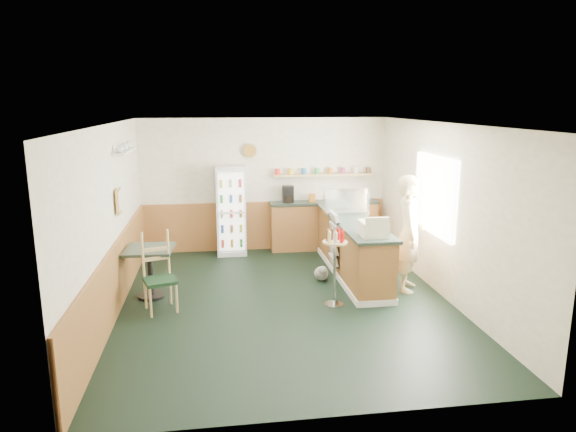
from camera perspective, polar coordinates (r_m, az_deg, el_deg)
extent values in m
plane|color=black|center=(8.00, -0.35, -9.50)|extent=(6.00, 6.00, 0.00)
cube|color=white|center=(10.54, -2.60, 3.50)|extent=(5.00, 0.02, 2.70)
cube|color=white|center=(7.68, -19.26, -0.59)|extent=(0.02, 6.00, 2.70)
cube|color=white|center=(8.31, 17.04, 0.52)|extent=(0.02, 6.00, 2.70)
cube|color=white|center=(7.42, -0.38, 10.28)|extent=(5.00, 6.00, 0.02)
cube|color=#A96336|center=(10.67, -2.53, -1.05)|extent=(4.98, 0.05, 1.00)
cube|color=#A96336|center=(7.90, -18.53, -6.60)|extent=(0.05, 5.98, 1.00)
cube|color=white|center=(8.52, 15.98, 2.24)|extent=(0.06, 1.45, 1.25)
cube|color=tan|center=(8.11, -18.29, 1.59)|extent=(0.03, 0.32, 0.38)
cube|color=white|center=(8.50, -17.71, 6.87)|extent=(0.18, 1.20, 0.03)
cylinder|color=#A26F28|center=(10.36, -4.26, 7.23)|extent=(0.26, 0.04, 0.26)
cube|color=#A96336|center=(9.10, 7.18, -3.68)|extent=(0.60, 2.95, 0.95)
cube|color=white|center=(9.23, 7.10, -6.21)|extent=(0.64, 2.97, 0.10)
cube|color=#2A3A30|center=(8.98, 7.26, -0.55)|extent=(0.68, 3.01, 0.05)
cube|color=#A96336|center=(10.69, 3.98, -1.17)|extent=(2.20, 0.38, 0.95)
cube|color=#2A3A30|center=(10.58, 4.02, 1.51)|extent=(2.24, 0.42, 0.05)
cube|color=tan|center=(10.56, 3.98, 4.60)|extent=(2.10, 0.22, 0.04)
cube|color=black|center=(10.41, -0.01, 2.46)|extent=(0.22, 0.18, 0.34)
cylinder|color=#B2664C|center=(10.40, -1.16, 4.95)|extent=(0.10, 0.10, 0.12)
cylinder|color=#B2664C|center=(10.43, 0.32, 4.98)|extent=(0.10, 0.10, 0.12)
cylinder|color=#B2664C|center=(10.48, 1.80, 5.00)|extent=(0.10, 0.10, 0.12)
cylinder|color=#B2664C|center=(10.53, 3.26, 5.02)|extent=(0.10, 0.10, 0.12)
cylinder|color=#B2664C|center=(10.58, 4.70, 5.04)|extent=(0.10, 0.10, 0.12)
cylinder|color=#B2664C|center=(10.65, 6.13, 5.06)|extent=(0.10, 0.10, 0.12)
cylinder|color=#B2664C|center=(10.72, 7.55, 5.07)|extent=(0.10, 0.10, 0.12)
cylinder|color=#B2664C|center=(10.79, 8.94, 5.08)|extent=(0.10, 0.10, 0.12)
cube|color=silver|center=(10.35, -6.37, 0.65)|extent=(0.58, 0.41, 1.77)
cube|color=white|center=(10.13, -6.33, 0.44)|extent=(0.49, 0.02, 1.56)
cube|color=silver|center=(10.06, -6.31, 0.36)|extent=(0.53, 0.02, 1.62)
cube|color=silver|center=(9.46, 6.43, 0.47)|extent=(0.78, 0.41, 0.05)
cube|color=silver|center=(9.42, 6.47, 1.79)|extent=(0.76, 0.39, 0.39)
cube|color=#EFE6C6|center=(7.90, 9.44, -1.40)|extent=(0.40, 0.42, 0.23)
imported|color=tan|center=(8.44, 13.34, -1.92)|extent=(0.66, 0.75, 1.89)
cylinder|color=silver|center=(7.91, 5.11, -9.73)|extent=(0.29, 0.29, 0.02)
cylinder|color=silver|center=(7.74, 5.18, -6.40)|extent=(0.04, 0.04, 0.97)
cylinder|color=tan|center=(7.60, 5.26, -2.93)|extent=(0.37, 0.37, 0.03)
cylinder|color=red|center=(7.60, 6.09, -2.19)|extent=(0.05, 0.05, 0.17)
cylinder|color=red|center=(7.67, 5.60, -2.04)|extent=(0.05, 0.05, 0.17)
cylinder|color=red|center=(7.67, 4.86, -2.04)|extent=(0.05, 0.05, 0.17)
cylinder|color=red|center=(7.59, 4.42, -2.18)|extent=(0.05, 0.05, 0.17)
cylinder|color=red|center=(7.50, 4.62, -2.37)|extent=(0.05, 0.05, 0.17)
cylinder|color=red|center=(7.46, 5.32, -2.46)|extent=(0.05, 0.05, 0.17)
cylinder|color=red|center=(7.51, 5.98, -2.37)|extent=(0.05, 0.05, 0.17)
cube|color=black|center=(9.01, 5.18, -5.30)|extent=(0.05, 0.47, 0.03)
cube|color=beige|center=(8.98, 5.07, -4.88)|extent=(0.09, 0.43, 0.16)
cube|color=black|center=(8.95, 5.21, -4.13)|extent=(0.05, 0.47, 0.03)
cube|color=beige|center=(8.93, 5.09, -3.71)|extent=(0.09, 0.43, 0.16)
cube|color=black|center=(8.90, 5.23, -2.94)|extent=(0.05, 0.47, 0.03)
cube|color=beige|center=(8.88, 5.12, -2.51)|extent=(0.09, 0.43, 0.16)
cube|color=black|center=(8.85, 5.26, -1.74)|extent=(0.05, 0.47, 0.03)
cube|color=beige|center=(8.83, 5.14, -1.31)|extent=(0.09, 0.43, 0.16)
cube|color=black|center=(8.80, 5.28, -0.53)|extent=(0.05, 0.47, 0.03)
cube|color=beige|center=(8.78, 5.16, -0.09)|extent=(0.09, 0.43, 0.16)
cylinder|color=black|center=(8.45, -14.89, -8.56)|extent=(0.42, 0.42, 0.04)
cylinder|color=black|center=(8.33, -15.04, -6.15)|extent=(0.08, 0.08, 0.73)
cube|color=#2A3A30|center=(8.21, -15.19, -3.61)|extent=(0.77, 0.77, 0.04)
cube|color=black|center=(7.74, -14.03, -6.98)|extent=(0.55, 0.55, 0.05)
cylinder|color=tan|center=(7.67, -15.47, -9.13)|extent=(0.04, 0.04, 0.45)
cylinder|color=tan|center=(7.63, -12.67, -9.09)|extent=(0.04, 0.04, 0.45)
cylinder|color=tan|center=(8.02, -15.15, -8.16)|extent=(0.04, 0.04, 0.45)
cylinder|color=tan|center=(7.98, -12.47, -8.12)|extent=(0.04, 0.04, 0.45)
cube|color=tan|center=(7.82, -14.03, -4.07)|extent=(0.39, 0.16, 0.70)
sphere|color=gray|center=(8.90, 3.72, -6.39)|extent=(0.24, 0.24, 0.24)
sphere|color=gray|center=(8.75, 3.90, -6.02)|extent=(0.14, 0.14, 0.14)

